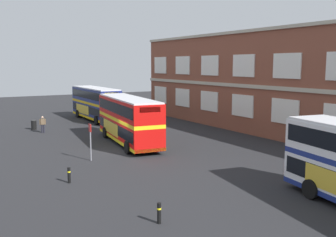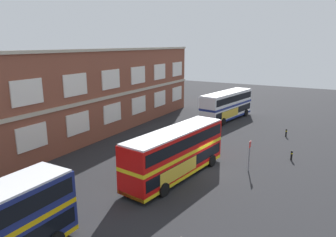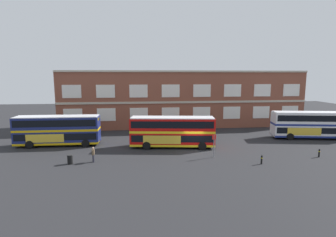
# 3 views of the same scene
# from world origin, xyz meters

# --- Properties ---
(ground_plane) EXTENTS (120.00, 120.00, 0.00)m
(ground_plane) POSITION_xyz_m (0.00, 2.00, 0.00)
(ground_plane) COLOR #232326
(brick_terminal_building) EXTENTS (44.51, 8.19, 10.33)m
(brick_terminal_building) POSITION_xyz_m (1.48, 17.98, 5.02)
(brick_terminal_building) COLOR brown
(brick_terminal_building) RESTS_ON ground
(double_decker_middle) EXTENTS (11.25, 4.02, 4.07)m
(double_decker_middle) POSITION_xyz_m (-2.53, 1.84, 2.15)
(double_decker_middle) COLOR red
(double_decker_middle) RESTS_ON ground
(double_decker_far) EXTENTS (11.27, 4.36, 4.07)m
(double_decker_far) POSITION_xyz_m (18.76, 4.64, 2.15)
(double_decker_far) COLOR silver
(double_decker_far) RESTS_ON ground
(bus_stand_flag) EXTENTS (0.44, 0.10, 2.70)m
(bus_stand_flag) POSITION_xyz_m (1.70, -3.15, 1.64)
(bus_stand_flag) COLOR slate
(bus_stand_flag) RESTS_ON ground
(safety_bollard_west) EXTENTS (0.19, 0.19, 0.95)m
(safety_bollard_west) POSITION_xyz_m (13.99, -4.41, 0.49)
(safety_bollard_west) COLOR black
(safety_bollard_west) RESTS_ON ground
(safety_bollard_east) EXTENTS (0.19, 0.19, 0.95)m
(safety_bollard_east) POSITION_xyz_m (6.16, -6.08, 0.49)
(safety_bollard_east) COLOR black
(safety_bollard_east) RESTS_ON ground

